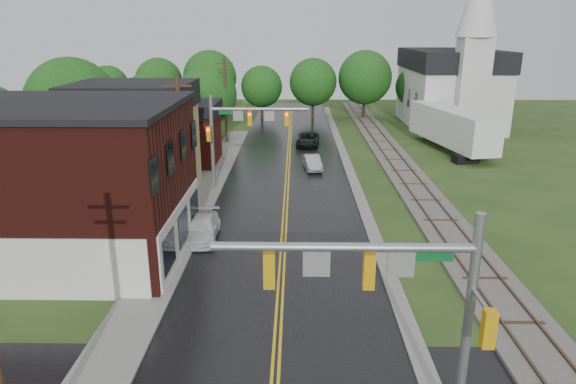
{
  "coord_description": "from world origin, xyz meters",
  "views": [
    {
      "loc": [
        0.7,
        -10.78,
        11.83
      ],
      "look_at": [
        0.29,
        15.38,
        3.5
      ],
      "focal_mm": 32.0,
      "sensor_mm": 36.0,
      "label": 1
    }
  ],
  "objects_px": {
    "traffic_signal_far": "(240,126)",
    "suv_dark": "(308,139)",
    "tree_left_b": "(74,106)",
    "sedan_silver": "(312,163)",
    "brick_building": "(46,181)",
    "utility_pole_b": "(181,143)",
    "utility_pole_c": "(226,99)",
    "tree_left_c": "(149,106)",
    "church": "(453,80)",
    "traffic_signal_near": "(395,288)",
    "pickup_white": "(203,228)",
    "semi_trailer": "(452,127)",
    "tree_left_e": "(209,96)"
  },
  "relations": [
    {
      "from": "utility_pole_c",
      "to": "semi_trailer",
      "type": "height_order",
      "value": "utility_pole_c"
    },
    {
      "from": "traffic_signal_far",
      "to": "pickup_white",
      "type": "relative_size",
      "value": 1.66
    },
    {
      "from": "sedan_silver",
      "to": "pickup_white",
      "type": "xyz_separation_m",
      "value": [
        -6.92,
        -15.77,
        0.02
      ]
    },
    {
      "from": "tree_left_c",
      "to": "tree_left_e",
      "type": "xyz_separation_m",
      "value": [
        5.0,
        6.0,
        0.3
      ]
    },
    {
      "from": "semi_trailer",
      "to": "brick_building",
      "type": "bearing_deg",
      "value": -138.48
    },
    {
      "from": "utility_pole_b",
      "to": "suv_dark",
      "type": "relative_size",
      "value": 1.85
    },
    {
      "from": "traffic_signal_far",
      "to": "utility_pole_b",
      "type": "height_order",
      "value": "utility_pole_b"
    },
    {
      "from": "suv_dark",
      "to": "semi_trailer",
      "type": "bearing_deg",
      "value": -3.26
    },
    {
      "from": "traffic_signal_near",
      "to": "semi_trailer",
      "type": "xyz_separation_m",
      "value": [
        12.9,
        38.55,
        -2.5
      ]
    },
    {
      "from": "traffic_signal_near",
      "to": "traffic_signal_far",
      "type": "relative_size",
      "value": 1.0
    },
    {
      "from": "church",
      "to": "tree_left_e",
      "type": "bearing_deg",
      "value": -164.8
    },
    {
      "from": "traffic_signal_far",
      "to": "pickup_white",
      "type": "bearing_deg",
      "value": -97.58
    },
    {
      "from": "utility_pole_b",
      "to": "sedan_silver",
      "type": "xyz_separation_m",
      "value": [
        8.95,
        10.99,
        -4.1
      ]
    },
    {
      "from": "semi_trailer",
      "to": "pickup_white",
      "type": "bearing_deg",
      "value": -132.19
    },
    {
      "from": "utility_pole_b",
      "to": "pickup_white",
      "type": "relative_size",
      "value": 2.04
    },
    {
      "from": "church",
      "to": "pickup_white",
      "type": "distance_m",
      "value": 44.43
    },
    {
      "from": "church",
      "to": "tree_left_c",
      "type": "bearing_deg",
      "value": -157.76
    },
    {
      "from": "utility_pole_b",
      "to": "utility_pole_c",
      "type": "bearing_deg",
      "value": 90.0
    },
    {
      "from": "tree_left_c",
      "to": "utility_pole_c",
      "type": "bearing_deg",
      "value": 30.2
    },
    {
      "from": "tree_left_b",
      "to": "brick_building",
      "type": "bearing_deg",
      "value": -72.39
    },
    {
      "from": "traffic_signal_far",
      "to": "utility_pole_b",
      "type": "xyz_separation_m",
      "value": [
        -3.33,
        -5.0,
        -0.25
      ]
    },
    {
      "from": "tree_left_e",
      "to": "suv_dark",
      "type": "bearing_deg",
      "value": -16.9
    },
    {
      "from": "suv_dark",
      "to": "tree_left_e",
      "type": "bearing_deg",
      "value": 167.98
    },
    {
      "from": "utility_pole_c",
      "to": "sedan_silver",
      "type": "bearing_deg",
      "value": -50.9
    },
    {
      "from": "utility_pole_c",
      "to": "sedan_silver",
      "type": "relative_size",
      "value": 2.38
    },
    {
      "from": "brick_building",
      "to": "traffic_signal_far",
      "type": "bearing_deg",
      "value": 53.08
    },
    {
      "from": "utility_pole_c",
      "to": "sedan_silver",
      "type": "distance_m",
      "value": 14.77
    },
    {
      "from": "tree_left_b",
      "to": "semi_trailer",
      "type": "relative_size",
      "value": 0.69
    },
    {
      "from": "brick_building",
      "to": "traffic_signal_far",
      "type": "height_order",
      "value": "brick_building"
    },
    {
      "from": "church",
      "to": "traffic_signal_near",
      "type": "height_order",
      "value": "church"
    },
    {
      "from": "pickup_white",
      "to": "utility_pole_c",
      "type": "bearing_deg",
      "value": 93.25
    },
    {
      "from": "church",
      "to": "utility_pole_b",
      "type": "distance_m",
      "value": 41.55
    },
    {
      "from": "church",
      "to": "suv_dark",
      "type": "height_order",
      "value": "church"
    },
    {
      "from": "traffic_signal_far",
      "to": "suv_dark",
      "type": "xyz_separation_m",
      "value": [
        5.45,
        15.61,
        -4.3
      ]
    },
    {
      "from": "tree_left_b",
      "to": "tree_left_c",
      "type": "height_order",
      "value": "tree_left_b"
    },
    {
      "from": "suv_dark",
      "to": "sedan_silver",
      "type": "relative_size",
      "value": 1.29
    },
    {
      "from": "brick_building",
      "to": "utility_pole_b",
      "type": "xyz_separation_m",
      "value": [
        5.68,
        7.0,
        0.57
      ]
    },
    {
      "from": "traffic_signal_near",
      "to": "utility_pole_b",
      "type": "bearing_deg",
      "value": 117.19
    },
    {
      "from": "church",
      "to": "traffic_signal_near",
      "type": "bearing_deg",
      "value": -107.72
    },
    {
      "from": "utility_pole_b",
      "to": "pickup_white",
      "type": "distance_m",
      "value": 6.61
    },
    {
      "from": "tree_left_e",
      "to": "utility_pole_b",
      "type": "bearing_deg",
      "value": -85.1
    },
    {
      "from": "tree_left_e",
      "to": "semi_trailer",
      "type": "distance_m",
      "value": 25.89
    },
    {
      "from": "traffic_signal_far",
      "to": "tree_left_c",
      "type": "distance_m",
      "value": 16.56
    },
    {
      "from": "church",
      "to": "traffic_signal_near",
      "type": "relative_size",
      "value": 2.72
    },
    {
      "from": "traffic_signal_near",
      "to": "traffic_signal_far",
      "type": "xyz_separation_m",
      "value": [
        -6.94,
        25.0,
        0.01
      ]
    },
    {
      "from": "utility_pole_b",
      "to": "brick_building",
      "type": "bearing_deg",
      "value": -129.07
    },
    {
      "from": "church",
      "to": "sedan_silver",
      "type": "distance_m",
      "value": 27.86
    },
    {
      "from": "suv_dark",
      "to": "tree_left_b",
      "type": "bearing_deg",
      "value": -146.73
    },
    {
      "from": "tree_left_b",
      "to": "sedan_silver",
      "type": "relative_size",
      "value": 2.56
    },
    {
      "from": "traffic_signal_far",
      "to": "traffic_signal_near",
      "type": "bearing_deg",
      "value": -74.48
    }
  ]
}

